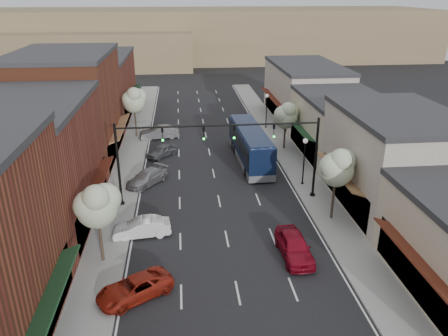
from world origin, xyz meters
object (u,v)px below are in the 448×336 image
object	(u,v)px
tree_left_far	(134,100)
parked_car_a	(135,288)
coach_bus	(250,145)
red_hatchback	(294,246)
lamp_post_near	(304,154)
signal_mast_left	(148,152)
tree_right_far	(286,115)
parked_car_e	(159,132)
signal_mast_right	(288,147)
lamp_post_far	(267,105)
parked_car_c	(147,177)
parked_car_b	(142,228)
parked_car_d	(162,151)
tree_right_near	(337,166)
tree_left_near	(97,204)

from	to	relation	value
tree_left_far	parked_car_a	xyz separation A→B (m)	(2.32, -29.69, -3.99)
coach_bus	red_hatchback	size ratio (longest dim) A/B	2.52
lamp_post_near	parked_car_a	xyz separation A→B (m)	(-13.73, -14.25, -2.39)
signal_mast_left	parked_car_a	xyz separation A→B (m)	(-0.31, -11.75, -4.01)
tree_right_far	signal_mast_left	bearing A→B (deg)	-139.46
lamp_post_near	parked_car_e	xyz separation A→B (m)	(-13.35, 14.76, -2.26)
signal_mast_right	lamp_post_far	xyz separation A→B (m)	(2.18, 20.00, -1.62)
lamp_post_far	red_hatchback	distance (m)	28.94
tree_right_far	lamp_post_near	distance (m)	9.51
signal_mast_right	parked_car_c	world-z (taller)	signal_mast_right
lamp_post_far	parked_car_b	bearing A→B (deg)	-118.97
signal_mast_left	parked_car_b	distance (m)	6.35
parked_car_b	parked_car_d	distance (m)	16.16
signal_mast_left	parked_car_e	bearing A→B (deg)	89.77
tree_right_far	parked_car_c	bearing A→B (deg)	-151.72
coach_bus	red_hatchback	distance (m)	17.37
red_hatchback	tree_right_near	bearing A→B (deg)	46.03
tree_right_near	parked_car_e	distance (m)	25.71
coach_bus	signal_mast_left	bearing A→B (deg)	-140.13
parked_car_e	tree_right_near	bearing A→B (deg)	22.72
red_hatchback	parked_car_d	xyz separation A→B (m)	(-9.22, 19.79, -0.15)
tree_left_far	coach_bus	size ratio (longest dim) A/B	0.53
tree_right_far	lamp_post_near	xyz separation A→B (m)	(-0.55, -9.44, -0.99)
signal_mast_right	tree_right_near	xyz separation A→B (m)	(2.73, -4.05, -0.17)
red_hatchback	parked_car_b	distance (m)	10.85
signal_mast_right	signal_mast_left	bearing A→B (deg)	180.00
coach_bus	red_hatchback	xyz separation A→B (m)	(0.22, -17.33, -1.06)
signal_mast_right	lamp_post_near	distance (m)	3.69
parked_car_e	lamp_post_far	bearing A→B (deg)	91.21
coach_bus	tree_right_far	bearing A→B (deg)	34.08
parked_car_e	lamp_post_near	bearing A→B (deg)	31.75
lamp_post_far	parked_car_c	distance (m)	21.30
signal_mast_left	tree_right_near	bearing A→B (deg)	-16.19
lamp_post_far	parked_car_d	world-z (taller)	lamp_post_far
lamp_post_near	red_hatchback	distance (m)	11.90
tree_left_far	parked_car_d	distance (m)	8.49
tree_left_far	parked_car_c	size ratio (longest dim) A/B	1.36
tree_right_near	parked_car_b	bearing A→B (deg)	-176.38
coach_bus	parked_car_b	size ratio (longest dim) A/B	2.85
signal_mast_left	tree_left_near	xyz separation A→B (m)	(-2.63, -8.05, -0.40)
tree_right_far	parked_car_b	world-z (taller)	tree_right_far
parked_car_d	tree_right_near	bearing A→B (deg)	-5.05
red_hatchback	parked_car_b	bearing A→B (deg)	158.61
red_hatchback	tree_right_far	bearing A→B (deg)	76.91
tree_right_near	parked_car_a	distance (m)	16.67
tree_right_far	tree_left_near	bearing A→B (deg)	-129.69
tree_left_near	parked_car_d	distance (m)	19.81
tree_right_near	parked_car_e	world-z (taller)	tree_right_near
tree_right_near	tree_right_far	size ratio (longest dim) A/B	1.10
tree_left_near	lamp_post_near	world-z (taller)	tree_left_near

